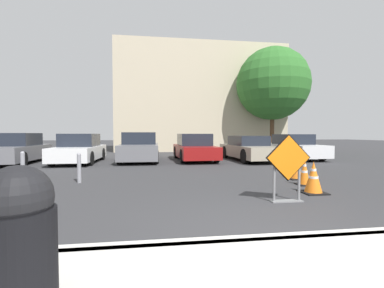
% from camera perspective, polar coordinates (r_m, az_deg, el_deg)
% --- Properties ---
extents(ground_plane, '(96.00, 96.00, 0.00)m').
position_cam_1_polar(ground_plane, '(13.09, -1.49, -3.90)').
color(ground_plane, '#333335').
extents(curb_lip, '(24.12, 0.20, 0.14)m').
position_cam_1_polar(curb_lip, '(3.52, 17.72, -20.03)').
color(curb_lip, beige).
rests_on(curb_lip, ground_plane).
extents(road_closed_sign, '(0.96, 0.20, 1.40)m').
position_cam_1_polar(road_closed_sign, '(5.60, 20.54, -4.32)').
color(road_closed_sign, black).
rests_on(road_closed_sign, ground_plane).
extents(traffic_cone_nearest, '(0.53, 0.53, 0.75)m').
position_cam_1_polar(traffic_cone_nearest, '(6.74, 25.37, -6.80)').
color(traffic_cone_nearest, black).
rests_on(traffic_cone_nearest, ground_plane).
extents(traffic_cone_second, '(0.39, 0.39, 0.74)m').
position_cam_1_polar(traffic_cone_second, '(7.70, 23.71, -5.70)').
color(traffic_cone_second, black).
rests_on(traffic_cone_second, ground_plane).
extents(traffic_cone_third, '(0.53, 0.53, 0.68)m').
position_cam_1_polar(traffic_cone_third, '(8.64, 22.16, -5.01)').
color(traffic_cone_third, black).
rests_on(traffic_cone_third, ground_plane).
extents(traffic_cone_fourth, '(0.47, 0.47, 0.65)m').
position_cam_1_polar(traffic_cone_fourth, '(9.44, 21.77, -4.50)').
color(traffic_cone_fourth, black).
rests_on(traffic_cone_fourth, ground_plane).
extents(traffic_cone_fifth, '(0.48, 0.48, 0.66)m').
position_cam_1_polar(traffic_cone_fifth, '(10.54, 20.59, -3.77)').
color(traffic_cone_fifth, black).
rests_on(traffic_cone_fifth, ground_plane).
extents(parked_car_nearest, '(1.95, 4.31, 1.44)m').
position_cam_1_polar(parked_car_nearest, '(14.76, -34.38, -1.01)').
color(parked_car_nearest, slate).
rests_on(parked_car_nearest, ground_plane).
extents(parked_car_second, '(1.82, 4.07, 1.41)m').
position_cam_1_polar(parked_car_second, '(13.66, -23.68, -1.11)').
color(parked_car_second, white).
rests_on(parked_car_second, ground_plane).
extents(parked_car_third, '(1.91, 4.19, 1.48)m').
position_cam_1_polar(parked_car_third, '(13.50, -11.52, -0.87)').
color(parked_car_third, slate).
rests_on(parked_car_third, ground_plane).
extents(parked_car_fourth, '(2.01, 4.44, 1.41)m').
position_cam_1_polar(parked_car_fourth, '(13.70, 0.53, -0.89)').
color(parked_car_fourth, maroon).
rests_on(parked_car_fourth, ground_plane).
extents(parked_car_fifth, '(2.02, 4.77, 1.30)m').
position_cam_1_polar(parked_car_fifth, '(14.02, 12.43, -1.01)').
color(parked_car_fifth, '#A39984').
rests_on(parked_car_fifth, ground_plane).
extents(parked_car_sixth, '(1.91, 4.42, 1.39)m').
position_cam_1_polar(parked_car_sixth, '(15.71, 21.59, -0.68)').
color(parked_car_sixth, silver).
rests_on(parked_car_sixth, ground_plane).
extents(trash_bin, '(0.48, 0.48, 1.04)m').
position_cam_1_polar(trash_bin, '(2.25, -34.03, -17.02)').
color(trash_bin, black).
rests_on(trash_bin, sidewalk_strip).
extents(bollard_nearest, '(0.12, 0.12, 0.86)m').
position_cam_1_polar(bollard_nearest, '(8.02, -23.80, -4.69)').
color(bollard_nearest, gray).
rests_on(bollard_nearest, ground_plane).
extents(bollard_second, '(0.12, 0.12, 0.92)m').
position_cam_1_polar(bollard_second, '(8.55, -33.46, -4.25)').
color(bollard_second, gray).
rests_on(bollard_second, ground_plane).
extents(building_facade_backdrop, '(13.96, 5.00, 8.78)m').
position_cam_1_polar(building_facade_backdrop, '(22.92, 1.65, 9.73)').
color(building_facade_backdrop, beige).
rests_on(building_facade_backdrop, ground_plane).
extents(street_tree_behind_lot, '(5.46, 5.46, 7.94)m').
position_cam_1_polar(street_tree_behind_lot, '(20.93, 17.46, 12.60)').
color(street_tree_behind_lot, '#513823').
rests_on(street_tree_behind_lot, ground_plane).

